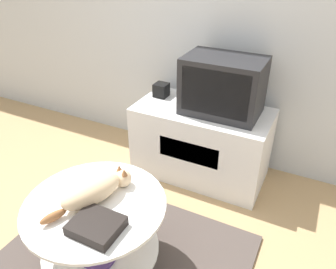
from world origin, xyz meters
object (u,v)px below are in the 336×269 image
tv (223,86)px  speaker (161,90)px  cat (94,190)px  dvd_box (96,226)px

tv → speaker: 0.56m
tv → cat: (-0.30, -1.14, -0.22)m
speaker → cat: bearing=-78.9°
speaker → cat: 1.23m
dvd_box → cat: 0.22m
tv → cat: size_ratio=1.12×
dvd_box → cat: cat is taller
tv → speaker: size_ratio=5.15×
tv → speaker: tv is taller
speaker → dvd_box: bearing=-74.8°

